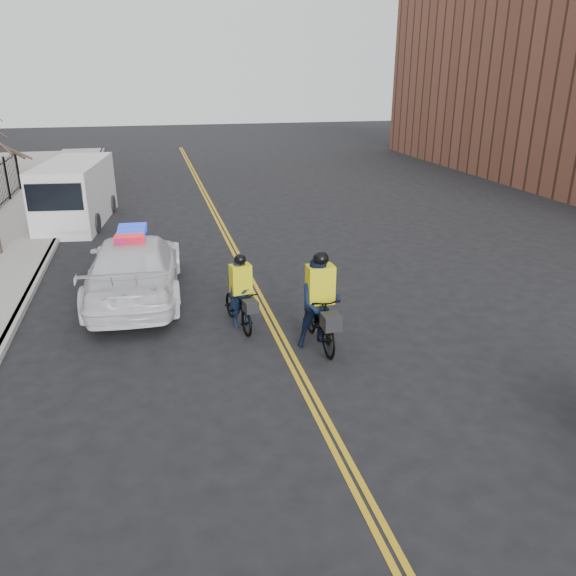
% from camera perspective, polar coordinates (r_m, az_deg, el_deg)
% --- Properties ---
extents(ground, '(120.00, 120.00, 0.00)m').
position_cam_1_polar(ground, '(11.10, 1.52, -9.50)').
color(ground, black).
rests_on(ground, ground).
extents(center_line_left, '(0.10, 60.00, 0.01)m').
position_cam_1_polar(center_line_left, '(18.28, -5.28, 2.98)').
color(center_line_left, gold).
rests_on(center_line_left, ground).
extents(center_line_right, '(0.10, 60.00, 0.01)m').
position_cam_1_polar(center_line_right, '(18.30, -4.79, 3.02)').
color(center_line_right, gold).
rests_on(center_line_right, ground).
extents(curb, '(0.20, 60.00, 0.15)m').
position_cam_1_polar(curb, '(18.42, -23.81, 1.59)').
color(curb, gray).
rests_on(curb, ground).
extents(police_cruiser, '(2.66, 5.90, 1.84)m').
position_cam_1_polar(police_cruiser, '(15.38, -15.32, 2.10)').
color(police_cruiser, white).
rests_on(police_cruiser, ground).
extents(cargo_van, '(2.77, 5.96, 2.41)m').
position_cam_1_polar(cargo_van, '(23.89, -20.86, 8.89)').
color(cargo_van, silver).
rests_on(cargo_van, ground).
extents(cyclist_near, '(0.93, 1.90, 1.79)m').
position_cam_1_polar(cyclist_near, '(13.22, -4.74, -1.36)').
color(cyclist_near, black).
rests_on(cyclist_near, ground).
extents(cyclist_far, '(0.98, 2.15, 2.17)m').
position_cam_1_polar(cyclist_far, '(12.15, 3.25, -2.19)').
color(cyclist_far, black).
rests_on(cyclist_far, ground).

